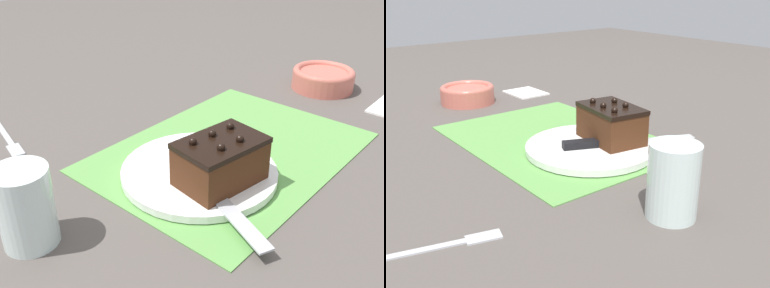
# 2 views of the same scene
# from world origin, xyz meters

# --- Properties ---
(ground_plane) EXTENTS (3.00, 3.00, 0.00)m
(ground_plane) POSITION_xyz_m (0.00, 0.00, 0.00)
(ground_plane) COLOR #544C47
(placemat_woven) EXTENTS (0.46, 0.34, 0.00)m
(placemat_woven) POSITION_xyz_m (0.00, 0.00, 0.00)
(placemat_woven) COLOR #609E4C
(placemat_woven) RESTS_ON ground_plane
(cake_plate) EXTENTS (0.24, 0.24, 0.01)m
(cake_plate) POSITION_xyz_m (-0.10, -0.01, 0.01)
(cake_plate) COLOR white
(cake_plate) RESTS_ON placemat_woven
(chocolate_cake) EXTENTS (0.14, 0.10, 0.08)m
(chocolate_cake) POSITION_xyz_m (-0.10, -0.06, 0.05)
(chocolate_cake) COLOR #472614
(chocolate_cake) RESTS_ON cake_plate
(serving_knife) EXTENTS (0.12, 0.25, 0.01)m
(serving_knife) POSITION_xyz_m (-0.12, -0.03, 0.02)
(serving_knife) COLOR black
(serving_knife) RESTS_ON cake_plate
(drinking_glass) EXTENTS (0.07, 0.07, 0.11)m
(drinking_glass) POSITION_xyz_m (-0.35, 0.06, 0.05)
(drinking_glass) COLOR silver
(drinking_glass) RESTS_ON ground_plane
(small_bowl) EXTENTS (0.14, 0.14, 0.05)m
(small_bowl) POSITION_xyz_m (0.37, 0.02, 0.03)
(small_bowl) COLOR #C66656
(small_bowl) RESTS_ON ground_plane
(folded_napkin) EXTENTS (0.11, 0.09, 0.01)m
(folded_napkin) POSITION_xyz_m (0.37, -0.16, 0.00)
(folded_napkin) COLOR white
(folded_napkin) RESTS_ON ground_plane
(dessert_fork) EXTENTS (0.05, 0.15, 0.01)m
(dessert_fork) POSITION_xyz_m (-0.23, 0.32, 0.00)
(dessert_fork) COLOR #B7BABF
(dessert_fork) RESTS_ON ground_plane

